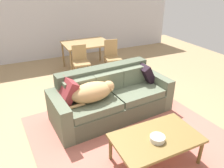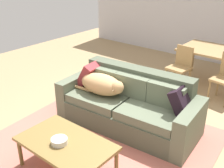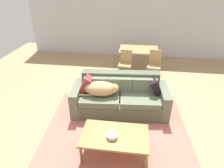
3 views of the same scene
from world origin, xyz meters
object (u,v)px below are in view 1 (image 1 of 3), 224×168
(couch, at_px, (111,98))
(throw_pillow_by_left_arm, at_px, (66,92))
(dining_chair_near_right, at_px, (112,55))
(coffee_table, at_px, (156,139))
(bowl_on_coffee_table, at_px, (157,138))
(dog_on_left_cushion, at_px, (93,92))
(throw_pillow_by_right_arm, at_px, (145,73))
(dining_table, at_px, (86,45))
(dining_chair_near_left, at_px, (81,61))

(couch, bearing_deg, throw_pillow_by_left_arm, 176.09)
(throw_pillow_by_left_arm, xyz_separation_m, dining_chair_near_right, (1.71, 1.82, -0.17))
(couch, relative_size, coffee_table, 1.92)
(bowl_on_coffee_table, bearing_deg, couch, 90.13)
(throw_pillow_by_left_arm, distance_m, coffee_table, 1.63)
(dog_on_left_cushion, height_order, throw_pillow_by_left_arm, throw_pillow_by_left_arm)
(throw_pillow_by_right_arm, distance_m, dining_table, 2.33)
(throw_pillow_by_right_arm, height_order, dining_table, throw_pillow_by_right_arm)
(couch, distance_m, coffee_table, 1.37)
(couch, height_order, bowl_on_coffee_table, couch)
(throw_pillow_by_left_arm, distance_m, throw_pillow_by_right_arm, 1.64)
(dining_table, height_order, dining_chair_near_left, dining_chair_near_left)
(throw_pillow_by_left_arm, relative_size, throw_pillow_by_right_arm, 1.13)
(throw_pillow_by_left_arm, relative_size, coffee_table, 0.36)
(throw_pillow_by_left_arm, xyz_separation_m, throw_pillow_by_right_arm, (1.63, 0.13, -0.02))
(dining_table, bearing_deg, couch, -99.01)
(dining_chair_near_right, bearing_deg, throw_pillow_by_left_arm, -125.26)
(bowl_on_coffee_table, distance_m, dining_table, 3.87)
(throw_pillow_by_left_arm, distance_m, dining_table, 2.70)
(throw_pillow_by_left_arm, bearing_deg, couch, 0.61)
(dining_chair_near_right, bearing_deg, dining_table, 138.14)
(couch, xyz_separation_m, dog_on_left_cushion, (-0.40, -0.16, 0.30))
(couch, bearing_deg, throw_pillow_by_right_arm, 3.91)
(throw_pillow_by_right_arm, bearing_deg, dining_chair_near_right, 87.42)
(dog_on_left_cushion, distance_m, dining_chair_near_left, 1.99)
(couch, height_order, dog_on_left_cushion, couch)
(throw_pillow_by_right_arm, height_order, coffee_table, throw_pillow_by_right_arm)
(dining_table, bearing_deg, throw_pillow_by_left_arm, -116.42)
(couch, distance_m, dining_table, 2.47)
(dog_on_left_cushion, distance_m, dining_chair_near_right, 2.37)
(coffee_table, xyz_separation_m, dining_table, (0.34, 3.78, 0.30))
(couch, relative_size, dining_chair_near_left, 2.58)
(dining_table, distance_m, dining_chair_near_left, 0.77)
(couch, bearing_deg, dog_on_left_cushion, -162.48)
(throw_pillow_by_left_arm, distance_m, dining_chair_near_right, 2.50)
(couch, bearing_deg, dining_chair_near_left, 85.65)
(dining_chair_near_right, bearing_deg, coffee_table, -97.09)
(throw_pillow_by_left_arm, bearing_deg, dog_on_left_cushion, -20.43)
(couch, relative_size, dining_table, 1.81)
(dining_chair_near_left, bearing_deg, throw_pillow_by_left_arm, -108.77)
(dog_on_left_cushion, distance_m, bowl_on_coffee_table, 1.34)
(dining_table, relative_size, dining_chair_near_left, 1.43)
(coffee_table, distance_m, dining_chair_near_left, 3.14)
(coffee_table, xyz_separation_m, bowl_on_coffee_table, (-0.04, -0.07, 0.08))
(dining_table, bearing_deg, bowl_on_coffee_table, -95.64)
(couch, xyz_separation_m, dining_table, (0.38, 2.41, 0.35))
(couch, xyz_separation_m, dining_chair_near_right, (0.89, 1.82, 0.15))
(throw_pillow_by_right_arm, bearing_deg, throw_pillow_by_left_arm, -175.47)
(throw_pillow_by_left_arm, distance_m, bowl_on_coffee_table, 1.65)
(bowl_on_coffee_table, distance_m, dining_chair_near_right, 3.36)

